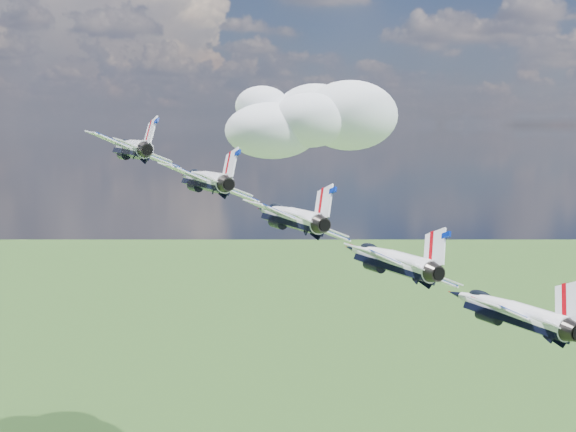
{
  "coord_description": "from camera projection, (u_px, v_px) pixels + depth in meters",
  "views": [
    {
      "loc": [
        0.81,
        -94.81,
        157.37
      ],
      "look_at": [
        10.83,
        -13.87,
        147.11
      ],
      "focal_mm": 45.0,
      "sensor_mm": 36.0,
      "label": 1
    }
  ],
  "objects": [
    {
      "name": "jet_3",
      "position": [
        388.0,
        259.0,
        75.65
      ],
      "size": [
        18.07,
        20.93,
        9.52
      ],
      "primitive_type": null,
      "rotation": [
        0.0,
        0.4,
        0.33
      ],
      "color": "white"
    },
    {
      "name": "jet_2",
      "position": [
        288.0,
        216.0,
        82.2
      ],
      "size": [
        18.07,
        20.93,
        9.52
      ],
      "primitive_type": null,
      "rotation": [
        0.0,
        0.4,
        0.33
      ],
      "color": "silver"
    },
    {
      "name": "jet_4",
      "position": [
        506.0,
        310.0,
        69.09
      ],
      "size": [
        18.07,
        20.93,
        9.52
      ],
      "primitive_type": null,
      "rotation": [
        0.0,
        0.4,
        0.33
      ],
      "color": "white"
    },
    {
      "name": "cloud_far",
      "position": [
        303.0,
        118.0,
        281.22
      ],
      "size": [
        63.46,
        49.86,
        24.93
      ],
      "primitive_type": "ellipsoid",
      "color": "white"
    },
    {
      "name": "jet_0",
      "position": [
        130.0,
        148.0,
        95.31
      ],
      "size": [
        18.07,
        20.93,
        9.52
      ],
      "primitive_type": null,
      "rotation": [
        0.0,
        0.4,
        0.33
      ],
      "color": "white"
    },
    {
      "name": "jet_1",
      "position": [
        203.0,
        179.0,
        88.75
      ],
      "size": [
        18.07,
        20.93,
        9.52
      ],
      "primitive_type": null,
      "rotation": [
        0.0,
        0.4,
        0.33
      ],
      "color": "white"
    }
  ]
}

